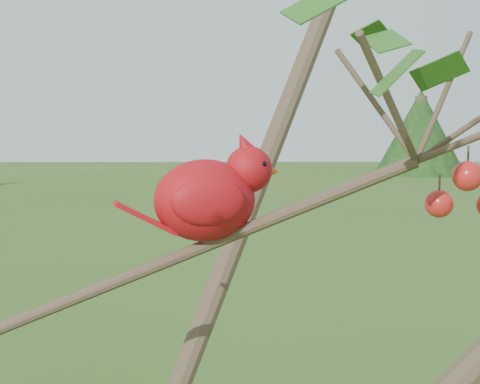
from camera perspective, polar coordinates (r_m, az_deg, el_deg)
The scene contains 3 objects.
crabapple_tree at distance 0.94m, azimuth -17.87°, elevation -2.74°, with size 2.35×2.05×2.95m.
cardinal at distance 1.00m, azimuth -2.33°, elevation -0.29°, with size 0.23×0.14×0.16m.
distant_trees at distance 25.36m, azimuth -4.97°, elevation 3.93°, with size 45.31×16.11×3.61m.
Camera 1 is at (0.30, -0.92, 2.25)m, focal length 55.00 mm.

